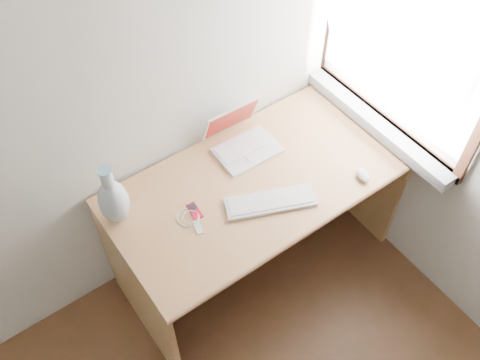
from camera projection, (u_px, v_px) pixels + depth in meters
window at (402, 39)px, 2.27m from camera, size 0.11×0.99×1.10m
desk at (247, 195)px, 2.68m from camera, size 1.41×0.71×0.75m
laptop at (242, 140)px, 2.56m from camera, size 0.30×0.25×0.20m
external_keyboard at (270, 202)px, 2.38m from camera, size 0.42×0.27×0.02m
mouse at (363, 175)px, 2.47m from camera, size 0.08×0.10×0.03m
ipod at (195, 211)px, 2.35m from camera, size 0.05×0.10×0.01m
cable_coil at (188, 217)px, 2.33m from camera, size 0.12×0.12×0.01m
remote at (198, 227)px, 2.30m from camera, size 0.05×0.08×0.01m
vase at (113, 200)px, 2.23m from camera, size 0.13×0.13×0.33m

